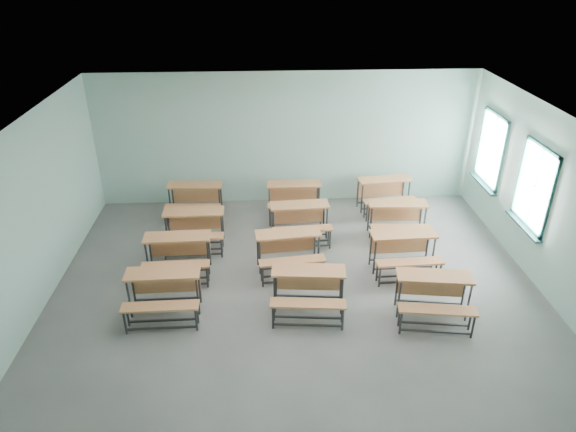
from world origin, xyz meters
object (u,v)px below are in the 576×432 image
desk_unit_r1c0 (177,251)px  desk_unit_r1c2 (404,248)px  desk_unit_r0c1 (308,286)px  desk_unit_r2c0 (194,224)px  desk_unit_r3c0 (195,196)px  desk_unit_r3c1 (294,195)px  desk_unit_r3c2 (385,190)px  desk_unit_r1c1 (289,247)px  desk_unit_r2c1 (300,217)px  desk_unit_r0c2 (434,292)px  desk_unit_r0c0 (163,289)px  desk_unit_r2c2 (398,216)px

desk_unit_r1c0 → desk_unit_r1c2: size_ratio=0.99×
desk_unit_r0c1 → desk_unit_r1c2: 2.26m
desk_unit_r1c0 → desk_unit_r0c1: bearing=-29.3°
desk_unit_r2c0 → desk_unit_r3c0: size_ratio=0.98×
desk_unit_r1c0 → desk_unit_r2c0: same height
desk_unit_r3c1 → desk_unit_r2c0: bearing=-149.0°
desk_unit_r1c0 → desk_unit_r3c0: 2.40m
desk_unit_r1c2 → desk_unit_r3c2: size_ratio=0.96×
desk_unit_r1c2 → desk_unit_r1c1: bearing=173.7°
desk_unit_r1c0 → desk_unit_r3c2: size_ratio=0.95×
desk_unit_r1c0 → desk_unit_r1c1: 2.13m
desk_unit_r3c1 → desk_unit_r2c1: bearing=-87.0°
desk_unit_r1c2 → desk_unit_r3c2: bearing=83.0°
desk_unit_r3c1 → desk_unit_r0c2: bearing=-61.4°
desk_unit_r0c0 → desk_unit_r2c2: size_ratio=0.97×
desk_unit_r0c0 → desk_unit_r0c2: 4.57m
desk_unit_r2c0 → desk_unit_r3c0: bearing=94.7°
desk_unit_r0c2 → desk_unit_r3c1: bearing=126.3°
desk_unit_r3c2 → desk_unit_r0c2: bearing=-97.3°
desk_unit_r1c1 → desk_unit_r0c1: bearing=-85.4°
desk_unit_r2c2 → desk_unit_r1c2: bearing=-95.4°
desk_unit_r0c2 → desk_unit_r3c1: same height
desk_unit_r1c1 → desk_unit_r2c2: 2.68m
desk_unit_r1c1 → desk_unit_r2c0: 2.18m
desk_unit_r0c0 → desk_unit_r3c0: 3.63m
desk_unit_r1c2 → desk_unit_r2c2: (0.20, 1.32, 0.00)m
desk_unit_r3c0 → desk_unit_r0c1: bearing=-55.3°
desk_unit_r0c2 → desk_unit_r0c0: bearing=-176.3°
desk_unit_r2c0 → desk_unit_r3c2: (4.35, 1.45, 0.00)m
desk_unit_r1c2 → desk_unit_r3c0: bearing=147.1°
desk_unit_r1c0 → desk_unit_r1c1: (2.13, 0.03, 0.00)m
desk_unit_r0c2 → desk_unit_r0c1: bearing=-179.6°
desk_unit_r3c2 → desk_unit_r1c2: bearing=-101.0°
desk_unit_r3c2 → desk_unit_r1c0: bearing=-157.6°
desk_unit_r2c0 → desk_unit_r3c2: bearing=17.6°
desk_unit_r0c1 → desk_unit_r1c2: size_ratio=1.03×
desk_unit_r1c0 → desk_unit_r2c0: size_ratio=1.00×
desk_unit_r1c1 → desk_unit_r1c2: same height
desk_unit_r1c0 → desk_unit_r2c2: size_ratio=0.98×
desk_unit_r2c2 → desk_unit_r3c0: (-4.47, 1.21, 0.00)m
desk_unit_r0c0 → desk_unit_r2c1: size_ratio=0.97×
desk_unit_r3c1 → desk_unit_r0c1: bearing=-89.6°
desk_unit_r1c1 → desk_unit_r3c0: size_ratio=1.04×
desk_unit_r1c1 → desk_unit_r3c0: same height
desk_unit_r1c2 → desk_unit_r3c0: 4.96m
desk_unit_r0c1 → desk_unit_r0c0: bearing=-175.8°
desk_unit_r2c1 → desk_unit_r3c1: same height
desk_unit_r0c0 → desk_unit_r2c0: same height
desk_unit_r1c2 → desk_unit_r2c0: (-4.14, 1.17, 0.00)m
desk_unit_r0c0 → desk_unit_r0c1: (2.46, -0.05, 0.00)m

